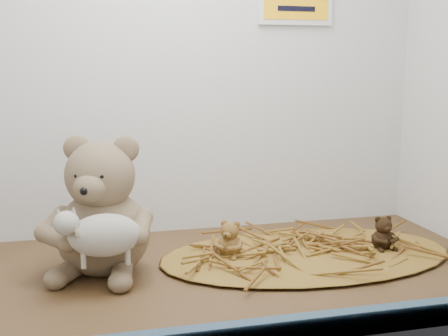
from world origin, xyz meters
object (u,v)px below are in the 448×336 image
object	(u,v)px
main_teddy	(102,205)
toy_lamb	(105,235)
mini_teddy_tan	(230,237)
mini_teddy_brown	(383,231)

from	to	relation	value
main_teddy	toy_lamb	world-z (taller)	main_teddy
mini_teddy_tan	mini_teddy_brown	size ratio (longest dim) A/B	1.04
main_teddy	mini_teddy_brown	xyz separation A→B (cm)	(57.03, -2.84, -8.37)
main_teddy	mini_teddy_brown	bearing A→B (deg)	18.29
toy_lamb	mini_teddy_brown	distance (cm)	57.64
mini_teddy_tan	mini_teddy_brown	bearing A→B (deg)	29.10
toy_lamb	mini_teddy_tan	bearing A→B (deg)	21.52
main_teddy	mini_teddy_brown	distance (cm)	57.71
main_teddy	toy_lamb	bearing A→B (deg)	-68.86
main_teddy	mini_teddy_brown	size ratio (longest dim) A/B	3.71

